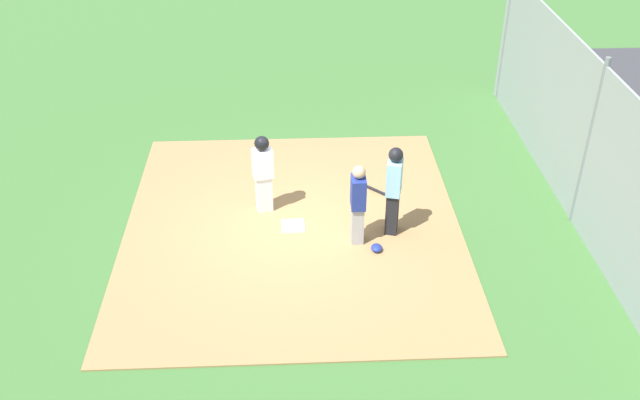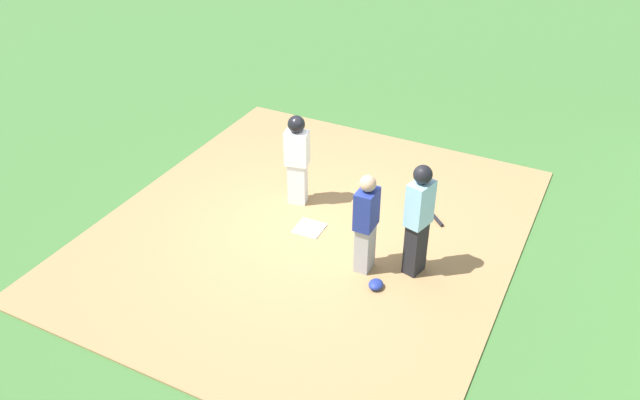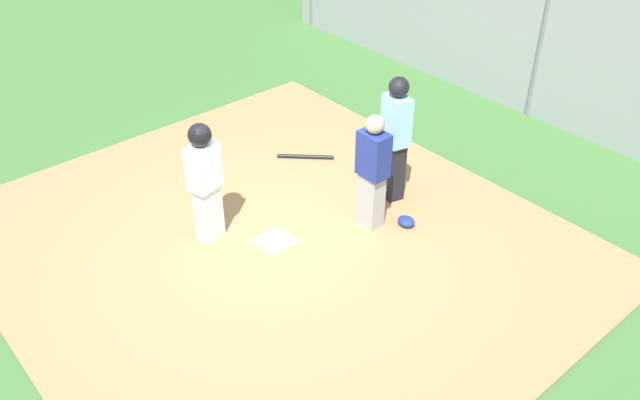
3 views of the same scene
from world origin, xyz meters
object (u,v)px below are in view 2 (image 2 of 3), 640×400
Objects in this scene: umpire at (418,218)px; catcher_mask at (376,284)px; catcher at (366,222)px; home_plate at (309,228)px; baseball_bat at (430,212)px; runner at (297,155)px.

umpire is 1.13m from catcher_mask.
catcher reaches higher than catcher_mask.
home_plate is 0.51× the size of baseball_bat.
catcher is at bearing 43.90° from runner.
umpire is at bearing -97.39° from home_plate.
umpire reaches higher than home_plate.
umpire is at bearing -29.49° from catcher_mask.
umpire is 1.10× the size of runner.
baseball_bat is at bearing -50.56° from home_plate.
home_plate is at bearing 28.51° from runner.
catcher_mask is (-1.47, -2.06, -0.86)m from runner.
catcher is 0.74m from umpire.
baseball_bat is (1.31, -1.60, 0.02)m from home_plate.
catcher is 2.07m from runner.
runner is at bearing -4.99° from umpire.
catcher is 0.90m from catcher_mask.
umpire reaches higher than catcher_mask.
catcher is at bearing 36.57° from umpire.
home_plate is at bearing 60.67° from catcher_mask.
baseball_bat is at bearing -2.16° from catcher_mask.
runner is (0.86, 2.41, -0.02)m from umpire.
baseball_bat reaches higher than home_plate.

